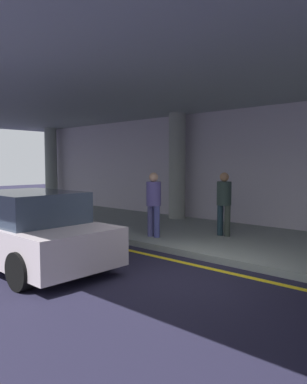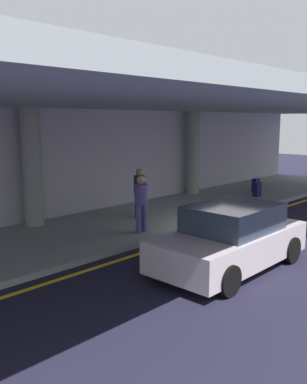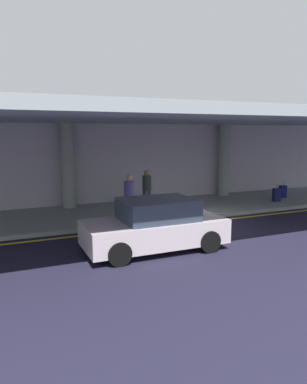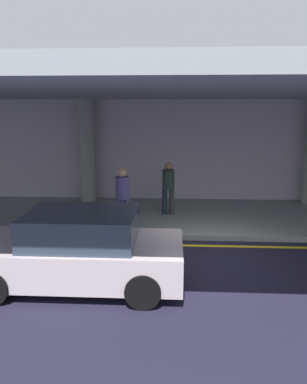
% 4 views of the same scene
% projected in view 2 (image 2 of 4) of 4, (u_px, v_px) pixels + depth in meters
% --- Properties ---
extents(ground_plane, '(60.00, 60.00, 0.00)m').
position_uv_depth(ground_plane, '(233.00, 233.00, 12.85)').
color(ground_plane, black).
extents(sidewalk, '(26.00, 4.20, 0.15)m').
position_uv_depth(sidewalk, '(159.00, 215.00, 14.94)').
color(sidewalk, gray).
rests_on(sidewalk, ground).
extents(lane_stripe_yellow, '(26.00, 0.14, 0.01)m').
position_uv_depth(lane_stripe_yellow, '(217.00, 229.00, 13.27)').
color(lane_stripe_yellow, yellow).
rests_on(lane_stripe_yellow, ground).
extents(support_column_left_mid, '(0.59, 0.59, 3.65)m').
position_uv_depth(support_column_left_mid, '(32.00, 167.00, 12.87)').
color(support_column_left_mid, gray).
rests_on(support_column_left_mid, sidewalk).
extents(support_column_center, '(0.59, 0.59, 3.65)m').
position_uv_depth(support_column_center, '(193.00, 153.00, 18.59)').
color(support_column_center, gray).
rests_on(support_column_center, sidewalk).
extents(ceiling_overhang, '(28.00, 13.20, 0.30)m').
position_uv_depth(ceiling_overhang, '(170.00, 104.00, 13.95)').
color(ceiling_overhang, '#919B9C').
rests_on(ceiling_overhang, support_column_far_left).
extents(terminal_back_wall, '(26.00, 0.30, 3.80)m').
position_uv_depth(terminal_back_wall, '(116.00, 160.00, 16.16)').
color(terminal_back_wall, '#B2A9B7').
rests_on(terminal_back_wall, ground).
extents(car_silver, '(4.10, 1.92, 1.50)m').
position_uv_depth(car_silver, '(231.00, 238.00, 9.66)').
color(car_silver, '#C0B1B6').
rests_on(car_silver, ground).
extents(traveler_with_luggage, '(0.38, 0.38, 1.68)m').
position_uv_depth(traveler_with_luggage, '(141.00, 200.00, 12.15)').
color(traveler_with_luggage, '#4D4C84').
rests_on(traveler_with_luggage, sidewalk).
extents(person_waiting_for_ride, '(0.38, 0.38, 1.68)m').
position_uv_depth(person_waiting_for_ride, '(139.00, 190.00, 13.98)').
color(person_waiting_for_ride, '#182B34').
rests_on(person_waiting_for_ride, sidewalk).
extents(suitcase_upright_primary, '(0.36, 0.22, 0.90)m').
position_uv_depth(suitcase_upright_primary, '(256.00, 185.00, 19.20)').
color(suitcase_upright_primary, '#0C1151').
rests_on(suitcase_upright_primary, sidewalk).
extents(suitcase_upright_secondary, '(0.36, 0.22, 0.90)m').
position_uv_depth(suitcase_upright_secondary, '(257.00, 189.00, 18.07)').
color(suitcase_upright_secondary, '#10184A').
rests_on(suitcase_upright_secondary, sidewalk).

